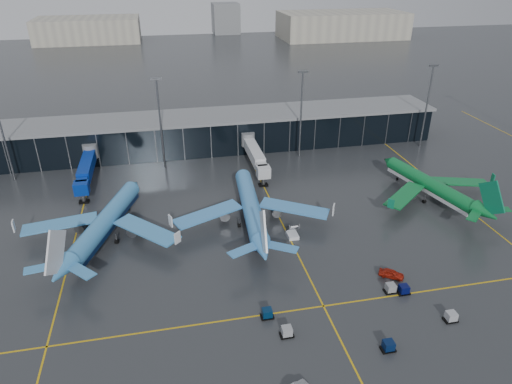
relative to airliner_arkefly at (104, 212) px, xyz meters
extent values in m
plane|color=#282B2D|center=(28.07, -15.21, -6.31)|extent=(600.00, 600.00, 0.00)
cube|color=black|center=(28.07, 46.79, -1.31)|extent=(140.00, 16.00, 10.00)
cube|color=slate|center=(28.07, 46.79, 3.99)|extent=(142.00, 17.00, 0.80)
cylinder|color=#595B60|center=(-6.93, 38.29, -1.11)|extent=(4.00, 4.00, 4.00)
cube|color=navy|center=(-6.93, 24.79, -1.91)|extent=(3.00, 24.00, 3.00)
cylinder|color=#595B60|center=(-6.93, 17.29, -5.01)|extent=(1.00, 1.00, 2.60)
cylinder|color=#595B60|center=(38.07, 38.29, -1.11)|extent=(4.00, 4.00, 4.00)
cube|color=silver|center=(38.07, 24.79, -1.91)|extent=(3.00, 24.00, 3.00)
cylinder|color=#595B60|center=(38.07, 17.29, -5.01)|extent=(1.00, 1.00, 2.60)
cylinder|color=#595B60|center=(-26.93, 34.79, 6.19)|extent=(0.50, 0.50, 25.00)
cylinder|color=#595B60|center=(13.07, 34.79, 6.19)|extent=(0.50, 0.50, 25.00)
cube|color=#595B60|center=(13.07, 34.79, 18.89)|extent=(3.00, 0.40, 0.60)
cylinder|color=#595B60|center=(53.07, 34.79, 6.19)|extent=(0.50, 0.50, 25.00)
cube|color=#595B60|center=(53.07, 34.79, 18.89)|extent=(3.00, 0.40, 0.60)
cylinder|color=#595B60|center=(93.07, 34.79, 6.19)|extent=(0.50, 0.50, 25.00)
cube|color=#595B60|center=(93.07, 34.79, 18.89)|extent=(3.00, 0.40, 0.60)
cube|color=#B2AD99|center=(148.07, 244.79, 2.69)|extent=(90.00, 42.00, 18.00)
cube|color=#B2AD99|center=(-31.93, 264.79, 1.69)|extent=(70.00, 38.00, 16.00)
cube|color=#B2AD99|center=(68.07, 284.79, 4.69)|extent=(20.00, 20.00, 22.00)
cube|color=gold|center=(-6.93, 4.79, -6.30)|extent=(0.30, 120.00, 0.02)
cube|color=gold|center=(38.07, 4.79, -6.30)|extent=(0.30, 120.00, 0.02)
cube|color=gold|center=(83.07, 4.79, -6.30)|extent=(0.30, 120.00, 0.02)
cube|color=gold|center=(38.07, -30.21, -6.30)|extent=(220.00, 0.30, 0.02)
cube|color=black|center=(53.15, -29.92, -6.13)|extent=(2.20, 1.50, 0.36)
cube|color=#04093B|center=(53.15, -29.92, -5.36)|extent=(1.60, 1.50, 1.50)
cube|color=black|center=(51.04, -29.08, -6.13)|extent=(2.20, 1.50, 0.36)
cube|color=gray|center=(51.04, -29.08, -5.36)|extent=(1.60, 1.50, 1.50)
cube|color=black|center=(57.44, -37.85, -6.13)|extent=(2.20, 1.50, 0.36)
cube|color=#999BA1|center=(57.44, -37.85, -5.36)|extent=(1.60, 1.50, 1.50)
cube|color=black|center=(27.92, -30.89, -6.13)|extent=(2.20, 1.50, 0.36)
cube|color=#041E3D|center=(27.92, -30.89, -5.36)|extent=(1.60, 1.50, 1.50)
cube|color=black|center=(30.03, -35.57, -6.13)|extent=(2.20, 1.50, 0.36)
cube|color=gray|center=(30.03, -35.57, -5.36)|extent=(1.60, 1.50, 1.50)
cube|color=black|center=(44.42, -41.61, -6.13)|extent=(2.20, 1.50, 0.36)
cube|color=#041438|center=(44.42, -41.61, -5.36)|extent=(1.60, 1.50, 1.50)
cube|color=white|center=(38.82, -7.92, -5.91)|extent=(2.20, 3.20, 0.80)
cube|color=white|center=(38.82, -7.92, -4.01)|extent=(1.60, 2.84, 2.29)
imported|color=#A21B0C|center=(53.18, -25.14, -5.53)|extent=(4.86, 4.12, 1.57)
camera|label=1|loc=(14.22, -87.28, 47.33)|focal=32.00mm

